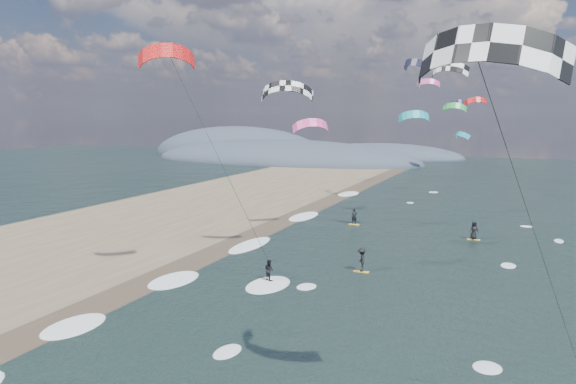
% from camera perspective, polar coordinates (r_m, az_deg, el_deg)
% --- Properties ---
extents(wet_sand_strip, '(3.00, 240.00, 0.00)m').
position_cam_1_polar(wet_sand_strip, '(36.30, -17.78, -10.42)').
color(wet_sand_strip, '#382D23').
rests_on(wet_sand_strip, ground).
extents(coastal_hills, '(80.00, 41.00, 15.00)m').
position_cam_1_polar(coastal_hills, '(136.11, -1.16, 3.46)').
color(coastal_hills, '#3D4756').
rests_on(coastal_hills, ground).
extents(kitesurfer_near_a, '(7.92, 8.83, 14.26)m').
position_cam_1_polar(kitesurfer_near_a, '(17.29, 20.80, 5.49)').
color(kitesurfer_near_a, yellow).
rests_on(kitesurfer_near_a, ground).
extents(kitesurfer_near_b, '(6.80, 8.82, 15.68)m').
position_cam_1_polar(kitesurfer_near_b, '(34.09, -8.36, 5.40)').
color(kitesurfer_near_b, yellow).
rests_on(kitesurfer_near_b, ground).
extents(far_kitesurfers, '(12.80, 16.86, 1.74)m').
position_cam_1_polar(far_kitesurfers, '(46.50, 11.07, -5.00)').
color(far_kitesurfers, yellow).
rests_on(far_kitesurfers, ground).
extents(bg_kite_field, '(14.54, 72.29, 10.63)m').
position_cam_1_polar(bg_kite_field, '(70.04, 13.61, 9.21)').
color(bg_kite_field, black).
rests_on(bg_kite_field, ground).
extents(shoreline_surf, '(2.40, 79.40, 0.11)m').
position_cam_1_polar(shoreline_surf, '(39.14, -11.84, -8.83)').
color(shoreline_surf, white).
rests_on(shoreline_surf, ground).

